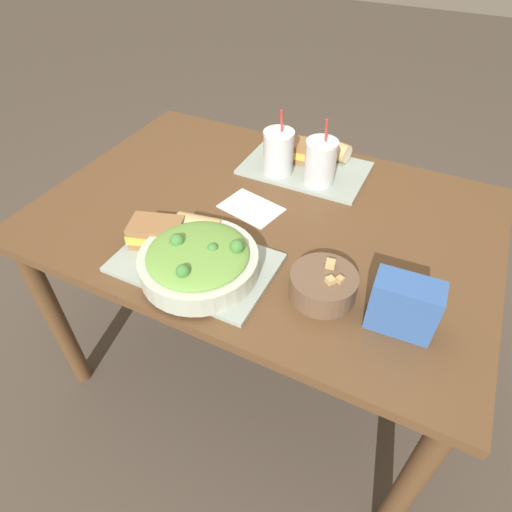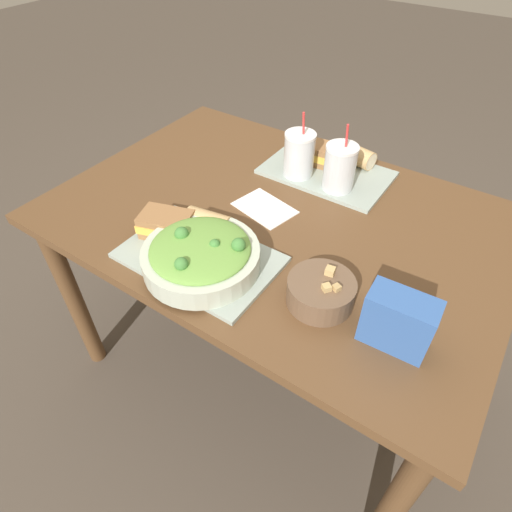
{
  "view_description": "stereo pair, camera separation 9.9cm",
  "coord_description": "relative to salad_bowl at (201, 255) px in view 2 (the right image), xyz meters",
  "views": [
    {
      "loc": [
        0.42,
        -0.91,
        1.49
      ],
      "look_at": [
        0.1,
        -0.26,
        0.81
      ],
      "focal_mm": 30.0,
      "sensor_mm": 36.0,
      "label": 1
    },
    {
      "loc": [
        0.51,
        -0.86,
        1.49
      ],
      "look_at": [
        0.1,
        -0.26,
        0.81
      ],
      "focal_mm": 30.0,
      "sensor_mm": 36.0,
      "label": 2
    }
  ],
  "objects": [
    {
      "name": "salad_bowl",
      "position": [
        0.0,
        0.0,
        0.0
      ],
      "size": [
        0.29,
        0.29,
        0.1
      ],
      "color": "beige",
      "rests_on": "tray_near"
    },
    {
      "name": "baguette_far",
      "position": [
        0.13,
        0.66,
        -0.01
      ],
      "size": [
        0.1,
        0.08,
        0.06
      ],
      "rotation": [
        0.0,
        0.0,
        1.36
      ],
      "color": "tan",
      "rests_on": "tray_far"
    },
    {
      "name": "sandwich_far",
      "position": [
        0.03,
        0.61,
        -0.01
      ],
      "size": [
        0.15,
        0.1,
        0.06
      ],
      "rotation": [
        0.0,
        0.0,
        0.09
      ],
      "color": "olive",
      "rests_on": "tray_far"
    },
    {
      "name": "sandwich_near",
      "position": [
        -0.16,
        0.05,
        -0.01
      ],
      "size": [
        0.16,
        0.13,
        0.06
      ],
      "rotation": [
        0.0,
        0.0,
        0.32
      ],
      "color": "olive",
      "rests_on": "tray_near"
    },
    {
      "name": "drink_cup_dark",
      "position": [
        -0.02,
        0.5,
        0.03
      ],
      "size": [
        0.1,
        0.1,
        0.21
      ],
      "color": "silver",
      "rests_on": "tray_far"
    },
    {
      "name": "tray_far",
      "position": [
        0.05,
        0.57,
        -0.05
      ],
      "size": [
        0.4,
        0.25,
        0.01
      ],
      "color": "#99A89E",
      "rests_on": "dining_table"
    },
    {
      "name": "tray_near",
      "position": [
        -0.03,
        0.03,
        -0.05
      ],
      "size": [
        0.4,
        0.25,
        0.01
      ],
      "color": "#99A89E",
      "rests_on": "dining_table"
    },
    {
      "name": "baguette_near",
      "position": [
        -0.07,
        0.12,
        -0.01
      ],
      "size": [
        0.13,
        0.08,
        0.06
      ],
      "rotation": [
        0.0,
        0.0,
        1.73
      ],
      "color": "tan",
      "rests_on": "tray_near"
    },
    {
      "name": "napkin_folded",
      "position": [
        -0.01,
        0.3,
        -0.05
      ],
      "size": [
        0.19,
        0.15,
        0.0
      ],
      "color": "white",
      "rests_on": "dining_table"
    },
    {
      "name": "soup_bowl",
      "position": [
        0.29,
        0.07,
        -0.02
      ],
      "size": [
        0.16,
        0.16,
        0.08
      ],
      "color": "brown",
      "rests_on": "dining_table"
    },
    {
      "name": "ground_plane",
      "position": [
        0.03,
        0.3,
        -0.78
      ],
      "size": [
        12.0,
        12.0,
        0.0
      ],
      "primitive_type": "plane",
      "color": "#4C4238"
    },
    {
      "name": "dining_table",
      "position": [
        0.03,
        0.3,
        -0.15
      ],
      "size": [
        1.3,
        0.9,
        0.73
      ],
      "color": "brown",
      "rests_on": "ground_plane"
    },
    {
      "name": "drink_cup_red",
      "position": [
        0.12,
        0.5,
        0.03
      ],
      "size": [
        0.1,
        0.1,
        0.21
      ],
      "color": "silver",
      "rests_on": "tray_far"
    },
    {
      "name": "chip_bag",
      "position": [
        0.47,
        0.06,
        0.01
      ],
      "size": [
        0.14,
        0.08,
        0.13
      ],
      "rotation": [
        0.0,
        0.0,
        0.05
      ],
      "color": "#335BA3",
      "rests_on": "dining_table"
    }
  ]
}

